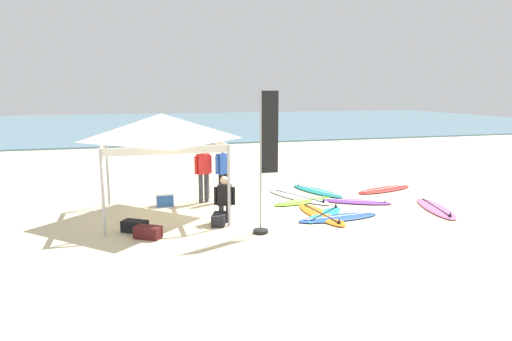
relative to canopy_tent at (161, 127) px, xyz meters
name	(u,v)px	position (x,y,z in m)	size (l,w,h in m)	color
ground_plane	(254,211)	(2.45, -0.33, -2.39)	(80.00, 80.00, 0.00)	beige
sea	(162,123)	(2.45, 33.38, -2.34)	(80.00, 36.00, 0.10)	#568499
canopy_tent	(161,127)	(0.00, 0.00, 0.00)	(3.09, 3.09, 2.75)	#B7B7BC
surfboard_orange	(321,215)	(4.07, -1.27, -2.35)	(0.81, 2.40, 0.19)	orange
surfboard_lime	(302,201)	(4.14, 0.25, -2.35)	(2.12, 1.06, 0.19)	#7AD12D
surfboard_pink	(436,208)	(7.49, -1.55, -2.35)	(1.23, 2.44, 0.19)	pink
surfboard_purple	(356,202)	(5.69, -0.23, -2.35)	(2.09, 1.47, 0.19)	purple
surfboard_red	(384,189)	(7.42, 1.05, -2.35)	(2.44, 1.26, 0.19)	red
surfboard_teal	(317,191)	(5.11, 1.44, -2.35)	(1.34, 2.38, 0.19)	#19847F
surfboard_cyan	(325,214)	(4.17, -1.29, -2.35)	(1.75, 1.62, 0.19)	#23B2CC
surfboard_white	(299,197)	(4.23, 0.82, -2.35)	(1.67, 2.64, 0.19)	white
surfboard_blue	(338,217)	(4.39, -1.66, -2.35)	(2.37, 0.81, 0.19)	blue
person_blue	(223,170)	(1.84, 0.97, -1.40)	(0.49, 0.37, 1.71)	black
person_red	(203,170)	(1.26, 1.07, -1.40)	(0.54, 0.30, 1.71)	#383842
person_black	(225,197)	(1.45, -1.13, -1.73)	(0.53, 0.31, 1.20)	#383842
banner_flag	(265,168)	(2.19, -2.26, -0.81)	(0.60, 0.36, 3.40)	#99999E
gear_bag_near_tent	(135,226)	(-0.81, -1.36, -2.25)	(0.60, 0.32, 0.28)	black
gear_bag_by_pole	(219,219)	(1.26, -1.31, -2.25)	(0.60, 0.32, 0.28)	#232328
gear_bag_on_sand	(148,232)	(-0.52, -1.93, -2.25)	(0.60, 0.32, 0.28)	#4C1919
cooler_box	(165,199)	(0.09, 0.97, -2.19)	(0.50, 0.36, 0.39)	#2D60B7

